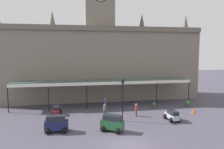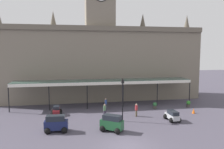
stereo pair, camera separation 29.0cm
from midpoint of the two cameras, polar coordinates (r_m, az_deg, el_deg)
The scene contains 14 objects.
ground_plane at distance 20.61m, azimuth 4.47°, elevation -18.04°, with size 140.00×140.00×0.00m, color #4A4553.
station_building at distance 38.91m, azimuth -2.96°, elevation 4.08°, with size 34.48×6.75×21.62m.
entrance_canopy at distance 33.65m, azimuth -1.76°, elevation -1.74°, with size 26.97×3.26×3.99m.
car_silver_estate at distance 28.19m, azimuth 15.56°, elevation -10.32°, with size 1.61×2.29×1.27m.
car_navy_van at distance 24.27m, azimuth -13.87°, elevation -12.37°, with size 2.43×1.65×1.77m.
car_green_van at distance 23.73m, azimuth 0.33°, elevation -12.62°, with size 2.58×2.39×1.77m.
car_maroon_sedan at distance 30.42m, azimuth -13.88°, elevation -9.17°, with size 1.57×2.08×1.19m.
pedestrian_crossing_forecourt at distance 28.70m, azimuth -1.60°, elevation -9.08°, with size 0.38×0.34×1.67m.
pedestrian_near_entrance at distance 29.03m, azimuth 6.58°, elevation -8.94°, with size 0.34×0.36×1.67m.
pedestrian_beside_cars at distance 32.02m, azimuth -1.35°, elevation -7.47°, with size 0.34×0.38×1.67m.
victorian_lamppost at distance 26.44m, azimuth 3.06°, elevation -5.30°, with size 0.30×0.30×5.18m.
traffic_cone at distance 32.29m, azimuth 20.54°, elevation -8.79°, with size 0.40×0.40×0.68m, color orange.
planter_near_kerb at distance 33.20m, azimuth 11.21°, elevation -7.84°, with size 0.60×0.60×0.96m.
planter_forecourt_centre at distance 35.56m, azimuth 19.30°, elevation -7.13°, with size 0.60×0.60×0.96m.
Camera 2 is at (-4.61, -18.22, 8.43)m, focal length 35.48 mm.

